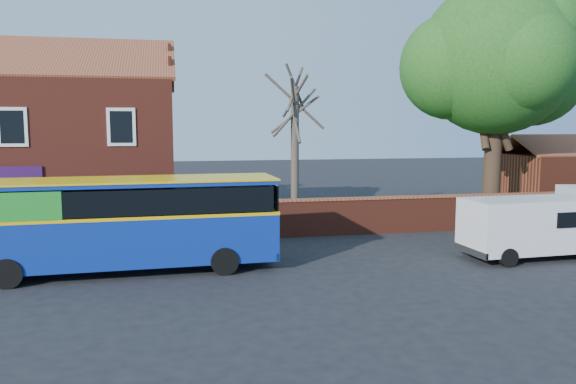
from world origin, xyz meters
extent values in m
plane|color=black|center=(0.00, 0.00, 0.00)|extent=(120.00, 120.00, 0.00)
cube|color=gray|center=(-7.00, 5.75, 0.06)|extent=(18.00, 3.50, 0.12)
cube|color=#426B28|center=(13.00, 13.00, 0.02)|extent=(26.00, 12.00, 0.04)
cube|color=maroon|center=(-7.00, 11.50, 3.25)|extent=(12.00, 8.00, 6.50)
cube|color=brown|center=(-7.00, 9.50, 7.50)|extent=(12.30, 4.08, 2.16)
cube|color=brown|center=(-7.00, 13.50, 7.50)|extent=(12.30, 4.08, 2.16)
cube|color=black|center=(-7.00, 7.47, 4.60)|extent=(1.10, 0.06, 1.50)
cube|color=#4C0F19|center=(-7.00, 7.45, 1.10)|extent=(0.95, 0.04, 2.10)
cube|color=silver|center=(-7.00, 7.47, 1.15)|extent=(1.20, 0.06, 2.30)
cube|color=#2C0E3E|center=(-7.00, 7.44, 2.80)|extent=(2.00, 0.06, 0.60)
cube|color=maroon|center=(13.00, 7.00, 0.75)|extent=(22.00, 0.30, 1.50)
cube|color=brown|center=(13.00, 7.00, 1.55)|extent=(22.00, 0.38, 0.10)
cube|color=maroon|center=(22.00, 13.00, 1.50)|extent=(8.00, 5.00, 3.00)
cube|color=brown|center=(22.00, 14.25, 3.55)|extent=(8.20, 2.56, 1.24)
cube|color=#0D2B96|center=(-2.70, 2.54, 1.12)|extent=(9.83, 2.75, 1.55)
cube|color=#EBB50C|center=(-2.70, 2.54, 1.89)|extent=(9.85, 2.77, 0.10)
cube|color=black|center=(-2.70, 2.54, 2.36)|extent=(9.44, 2.76, 0.78)
cube|color=green|center=(-5.91, 2.44, 2.36)|extent=(3.39, 2.58, 0.83)
cube|color=#0D2B96|center=(-2.70, 2.54, 2.88)|extent=(9.83, 2.75, 0.14)
cube|color=#EBB50C|center=(-2.70, 2.54, 2.96)|extent=(9.87, 2.79, 0.06)
cylinder|color=black|center=(-5.78, 1.30, 0.44)|extent=(0.89, 0.31, 0.88)
cylinder|color=black|center=(-5.85, 3.58, 0.44)|extent=(0.89, 0.31, 0.88)
cylinder|color=black|center=(0.46, 1.50, 0.44)|extent=(0.89, 0.31, 0.88)
cylinder|color=black|center=(0.39, 3.78, 0.44)|extent=(0.89, 0.31, 0.88)
cube|color=white|center=(11.24, 1.54, 1.21)|extent=(4.90, 2.13, 1.83)
cylinder|color=black|center=(9.73, 0.57, 0.32)|extent=(0.65, 0.25, 0.64)
cylinder|color=black|center=(9.66, 2.38, 0.32)|extent=(0.65, 0.25, 0.64)
cylinder|color=black|center=(12.74, 2.51, 0.32)|extent=(0.65, 0.25, 0.64)
cylinder|color=black|center=(15.36, 4.40, 0.34)|extent=(0.70, 0.36, 0.67)
cylinder|color=black|center=(15.01, 10.24, 2.47)|extent=(0.86, 0.86, 4.94)
sphere|color=#387123|center=(15.01, 10.24, 8.05)|extent=(7.73, 7.73, 7.73)
sphere|color=#387123|center=(17.26, 10.66, 7.41)|extent=(5.58, 5.58, 5.58)
sphere|color=#387123|center=(12.97, 10.88, 7.62)|extent=(5.37, 5.37, 5.37)
cylinder|color=#4C4238|center=(4.48, 9.51, 3.21)|extent=(0.37, 0.37, 6.42)
cylinder|color=#4C4238|center=(4.48, 9.51, 5.50)|extent=(0.38, 3.13, 2.52)
cylinder|color=#4C4238|center=(4.48, 9.51, 5.28)|extent=(1.64, 2.31, 2.31)
cylinder|color=#4C4238|center=(4.48, 9.51, 5.73)|extent=(2.63, 1.21, 2.56)
camera|label=1|loc=(-1.10, -15.70, 4.64)|focal=35.00mm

